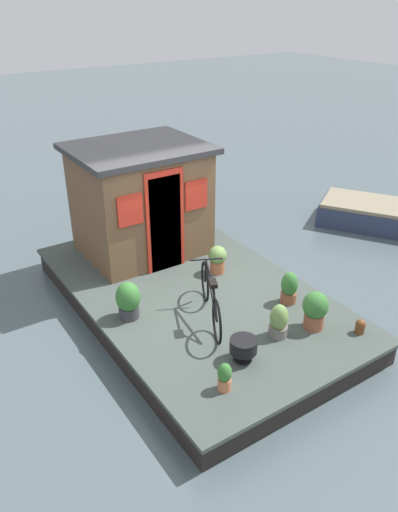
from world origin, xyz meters
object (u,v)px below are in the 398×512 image
object	(u,v)px
mooring_bollard	(360,326)
dinghy_boat	(379,215)
bicycle	(211,298)
potted_plant_rosemary	(289,288)
potted_plant_geranium	(315,309)
houseboat_cabin	(141,200)
potted_plant_sage	(217,259)
potted_plant_thyme	(128,300)
charcoal_grill	(243,346)
potted_plant_lavender	(279,322)
potted_plant_succulent	(225,377)

from	to	relation	value
mooring_bollard	dinghy_boat	distance (m)	4.98
bicycle	potted_plant_rosemary	world-z (taller)	bicycle
potted_plant_geranium	mooring_bollard	bearing A→B (deg)	-135.20
houseboat_cabin	dinghy_boat	distance (m)	5.65
potted_plant_geranium	potted_plant_rosemary	bearing A→B (deg)	-12.60
bicycle	potted_plant_rosemary	xyz separation A→B (m)	(-0.31, -1.28, -0.11)
houseboat_cabin	potted_plant_rosemary	world-z (taller)	houseboat_cabin
potted_plant_sage	mooring_bollard	xyz separation A→B (m)	(-2.56, -0.69, -0.16)
potted_plant_thyme	charcoal_grill	bearing A→B (deg)	-154.63
houseboat_cabin	bicycle	bearing A→B (deg)	174.89
potted_plant_sage	potted_plant_lavender	world-z (taller)	potted_plant_lavender
bicycle	potted_plant_rosemary	bearing A→B (deg)	-103.49
potted_plant_succulent	dinghy_boat	size ratio (longest dim) A/B	0.13
potted_plant_geranium	bicycle	bearing A→B (deg)	47.90
potted_plant_geranium	potted_plant_rosemary	xyz separation A→B (m)	(0.71, -0.16, -0.06)
potted_plant_sage	charcoal_grill	world-z (taller)	potted_plant_sage
potted_plant_thyme	charcoal_grill	xyz separation A→B (m)	(-1.72, -0.82, -0.08)
bicycle	charcoal_grill	distance (m)	1.04
charcoal_grill	mooring_bollard	bearing A→B (deg)	-104.61
bicycle	potted_plant_thyme	world-z (taller)	bicycle
potted_plant_rosemary	potted_plant_lavender	world-z (taller)	potted_plant_rosemary
potted_plant_lavender	mooring_bollard	world-z (taller)	potted_plant_lavender
potted_plant_thyme	potted_plant_lavender	bearing A→B (deg)	-135.60
potted_plant_rosemary	charcoal_grill	world-z (taller)	potted_plant_rosemary
dinghy_boat	potted_plant_rosemary	bearing A→B (deg)	111.45
potted_plant_succulent	potted_plant_geranium	size ratio (longest dim) A/B	0.66
potted_plant_thyme	dinghy_boat	size ratio (longest dim) A/B	0.20
potted_plant_sage	dinghy_boat	size ratio (longest dim) A/B	0.17
charcoal_grill	dinghy_boat	size ratio (longest dim) A/B	0.13
mooring_bollard	potted_plant_rosemary	bearing A→B (deg)	14.51
potted_plant_geranium	dinghy_boat	xyz separation A→B (m)	(2.42, -4.52, -0.46)
bicycle	mooring_bollard	distance (m)	2.18
potted_plant_rosemary	charcoal_grill	distance (m)	1.62
potted_plant_geranium	houseboat_cabin	bearing A→B (deg)	13.95
mooring_bollard	dinghy_boat	world-z (taller)	mooring_bollard
bicycle	charcoal_grill	xyz separation A→B (m)	(-1.02, 0.18, -0.14)
houseboat_cabin	bicycle	size ratio (longest dim) A/B	1.46
potted_plant_succulent	potted_plant_lavender	distance (m)	1.35
potted_plant_sage	mooring_bollard	bearing A→B (deg)	-164.94
charcoal_grill	mooring_bollard	size ratio (longest dim) A/B	1.68
houseboat_cabin	bicycle	distance (m)	2.66
houseboat_cabin	mooring_bollard	world-z (taller)	houseboat_cabin
potted_plant_rosemary	potted_plant_sage	world-z (taller)	potted_plant_rosemary
bicycle	dinghy_boat	distance (m)	5.83
bicycle	potted_plant_sage	world-z (taller)	bicycle
potted_plant_rosemary	dinghy_boat	world-z (taller)	potted_plant_rosemary
bicycle	potted_plant_succulent	bearing A→B (deg)	151.82
bicycle	potted_plant_thyme	size ratio (longest dim) A/B	2.68
potted_plant_sage	charcoal_grill	bearing A→B (deg)	152.96
potted_plant_thyme	houseboat_cabin	bearing A→B (deg)	-33.31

